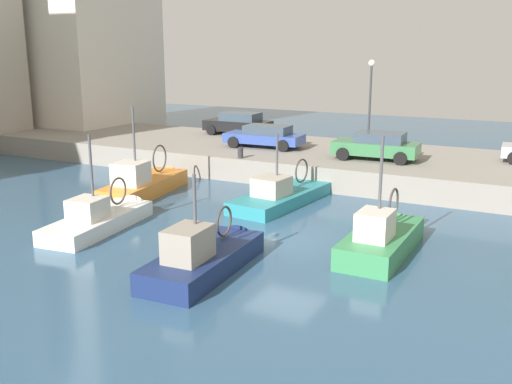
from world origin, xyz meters
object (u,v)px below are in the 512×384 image
Objects in this scene: fishing_boat_white at (105,224)px; parked_car_blue at (265,136)px; fishing_boat_teal at (288,199)px; fishing_boat_navy at (209,264)px; fishing_boat_orange at (148,190)px; parked_car_black at (239,123)px; parked_car_green at (377,146)px; fishing_boat_green at (383,247)px; mooring_bollard_mid at (240,153)px; quay_streetlamp at (370,90)px.

parked_car_blue is (12.71, -0.43, 1.75)m from fishing_boat_white.
fishing_boat_teal is 7.50m from parked_car_blue.
fishing_boat_orange is (6.86, 7.75, 0.03)m from fishing_boat_navy.
parked_car_blue is 5.17m from parked_car_black.
fishing_boat_orange reaches higher than parked_car_green.
fishing_boat_green is at bearing -46.03° from fishing_boat_navy.
parked_car_black is (3.58, 3.73, 0.08)m from parked_car_blue.
fishing_boat_orange is 11.47m from parked_car_black.
quay_streetlamp is at bearing -40.96° from mooring_bollard_mid.
fishing_boat_green is at bearing -126.17° from mooring_bollard_mid.
fishing_boat_orange is 11.46m from parked_car_green.
parked_car_black is 7.81× the size of mooring_bollard_mid.
fishing_boat_green is at bearing -135.89° from parked_car_black.
parked_car_black is (13.92, 13.49, 1.81)m from fishing_boat_green.
parked_car_green is at bearing -24.34° from fishing_boat_teal.
parked_car_green is (7.01, -8.90, 1.76)m from fishing_boat_orange.
quay_streetlamp is at bearing -37.59° from fishing_boat_orange.
parked_car_green is (9.69, 3.18, 1.79)m from fishing_boat_green.
fishing_boat_orange is 11.73× the size of mooring_bollard_mid.
fishing_boat_teal is 1.55× the size of parked_car_blue.
fishing_boat_orange is (2.68, 12.08, 0.03)m from fishing_boat_green.
parked_car_green is at bearing -30.19° from fishing_boat_white.
fishing_boat_navy is at bearing -159.48° from parked_car_blue.
mooring_bollard_mid is (6.88, 9.40, 1.35)m from fishing_boat_green.
fishing_boat_green is 1.23× the size of parked_car_blue.
quay_streetlamp is (2.84, 1.32, 2.54)m from parked_car_green.
parked_car_blue is (0.66, 6.59, -0.06)m from parked_car_green.
fishing_boat_green is 0.80× the size of fishing_boat_teal.
fishing_boat_white is 1.40× the size of parked_car_green.
parked_car_blue is at bearing 43.37° from fishing_boat_green.
fishing_boat_navy is 1.36× the size of parked_car_green.
mooring_bollard_mid is 0.11× the size of quay_streetlamp.
fishing_boat_white is 9.38m from mooring_bollard_mid.
fishing_boat_teal reaches higher than parked_car_black.
fishing_boat_navy is at bearing 175.25° from parked_car_green.
fishing_boat_white is at bearing -168.55° from parked_car_black.
mooring_bollard_mid is (4.20, -2.68, 1.32)m from fishing_boat_orange.
fishing_boat_green is 10.35m from parked_car_green.
fishing_boat_white is at bearing 145.63° from fishing_boat_teal.
fishing_boat_white is (1.81, 5.86, -0.02)m from fishing_boat_navy.
fishing_boat_white reaches higher than parked_car_black.
fishing_boat_white is 16.72m from parked_car_black.
fishing_boat_navy is 8.64m from fishing_boat_teal.
fishing_boat_green is at bearing -160.24° from quay_streetlamp.
fishing_boat_orange is 6.71m from fishing_boat_teal.
fishing_boat_teal is (4.37, 5.59, -0.02)m from fishing_boat_green.
fishing_boat_teal is at bearing -34.37° from fishing_boat_white.
fishing_boat_navy is 0.84× the size of fishing_boat_teal.
fishing_boat_teal is (8.55, 1.25, -0.03)m from fishing_boat_navy.
parked_car_black is at bearing 39.60° from fishing_boat_teal.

